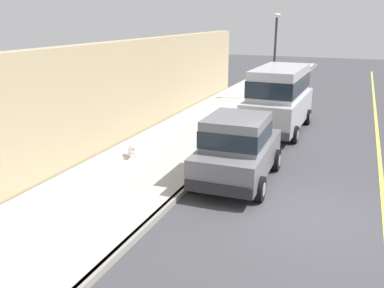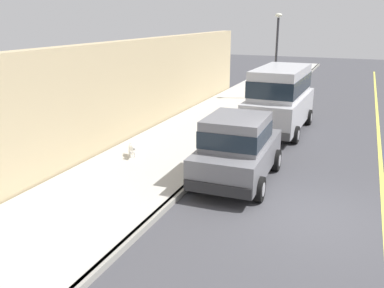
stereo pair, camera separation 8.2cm
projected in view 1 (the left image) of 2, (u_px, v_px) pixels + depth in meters
name	position (u px, v px, depth m)	size (l,w,h in m)	color
ground_plane	(310.00, 215.00, 9.50)	(80.00, 80.00, 0.00)	#424247
curb	(183.00, 191.00, 10.63)	(0.16, 64.00, 0.14)	gray
sidewalk	(123.00, 181.00, 11.28)	(3.60, 64.00, 0.14)	#B7B5AD
car_grey_hatchback	(237.00, 148.00, 11.18)	(2.02, 3.83, 1.88)	slate
car_silver_van	(279.00, 96.00, 16.17)	(2.23, 4.95, 2.52)	#BCBCC1
dog_white	(132.00, 148.00, 12.92)	(0.54, 0.60, 0.49)	white
street_lamp	(275.00, 46.00, 21.47)	(0.36, 0.36, 4.42)	#2D2D33
building_facade	(148.00, 84.00, 16.48)	(0.50, 20.00, 3.59)	tan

